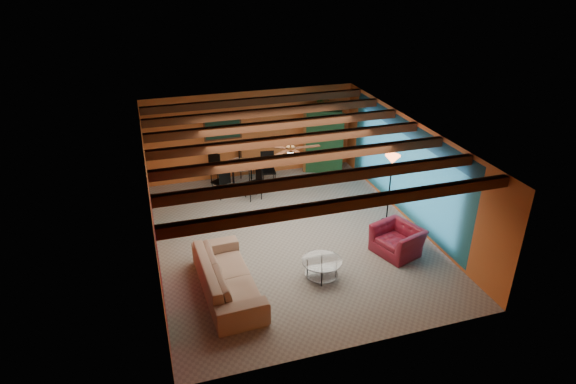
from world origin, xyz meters
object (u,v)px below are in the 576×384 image
object	(u,v)px
armchair	(397,240)
potted_plant	(323,103)
floor_lamp	(389,189)
sofa	(228,276)
armoire	(321,141)
coffee_table	(322,269)
vase	(241,152)
dining_table	(242,172)

from	to	relation	value
armchair	potted_plant	bearing A→B (deg)	160.87
floor_lamp	sofa	bearing A→B (deg)	-159.77
sofa	potted_plant	world-z (taller)	potted_plant
armoire	armchair	bearing A→B (deg)	-67.83
coffee_table	potted_plant	distance (m)	6.25
sofa	coffee_table	distance (m)	2.06
coffee_table	armoire	distance (m)	5.97
armchair	vase	bearing A→B (deg)	-167.98
sofa	dining_table	distance (m)	5.04
armchair	armoire	size ratio (longest dim) A/B	0.53
armchair	floor_lamp	distance (m)	1.59
sofa	vase	size ratio (longest dim) A/B	13.75
sofa	potted_plant	xyz separation A→B (m)	(4.11, 5.43, 1.84)
dining_table	vase	xyz separation A→B (m)	(0.00, 0.00, 0.63)
vase	floor_lamp	bearing A→B (deg)	-44.69
armchair	potted_plant	world-z (taller)	potted_plant
coffee_table	dining_table	world-z (taller)	dining_table
coffee_table	armoire	bearing A→B (deg)	69.61
sofa	potted_plant	bearing A→B (deg)	-39.75
armoire	vase	size ratio (longest dim) A/B	10.31
armchair	dining_table	xyz separation A→B (m)	(-2.74, 4.56, 0.19)
armoire	potted_plant	bearing A→B (deg)	0.00
dining_table	floor_lamp	distance (m)	4.52
floor_lamp	potted_plant	bearing A→B (deg)	96.84
floor_lamp	potted_plant	world-z (taller)	potted_plant
armchair	coffee_table	distance (m)	2.10
vase	armchair	bearing A→B (deg)	-58.94
armchair	vase	distance (m)	5.38
sofa	armoire	world-z (taller)	armoire
coffee_table	potted_plant	size ratio (longest dim) A/B	1.79
coffee_table	floor_lamp	distance (m)	3.17
floor_lamp	potted_plant	xyz separation A→B (m)	(-0.45, 3.75, 1.28)
sofa	armoire	xyz separation A→B (m)	(4.11, 5.43, 0.61)
armchair	potted_plant	xyz separation A→B (m)	(0.01, 5.14, 1.89)
coffee_table	floor_lamp	xyz separation A→B (m)	(2.51, 1.80, 0.73)
armchair	armoire	bearing A→B (deg)	160.87
potted_plant	sofa	bearing A→B (deg)	-127.12
armoire	vase	distance (m)	2.82
armoire	floor_lamp	size ratio (longest dim) A/B	1.04
dining_table	armoire	distance (m)	2.85
sofa	dining_table	bearing A→B (deg)	-18.32
armoire	potted_plant	size ratio (longest dim) A/B	4.04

